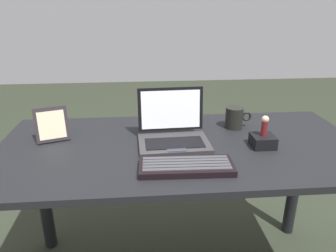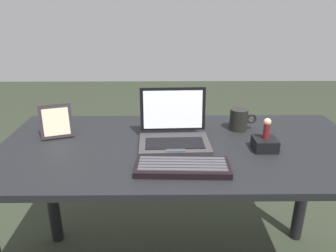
% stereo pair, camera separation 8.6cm
% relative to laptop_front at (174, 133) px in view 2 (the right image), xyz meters
% --- Properties ---
extents(desk, '(1.46, 0.70, 0.71)m').
position_rel_laptop_front_xyz_m(desk, '(0.03, -0.02, -0.16)').
color(desk, black).
rests_on(desk, ground).
extents(laptop_front, '(0.29, 0.22, 0.21)m').
position_rel_laptop_front_xyz_m(laptop_front, '(0.00, 0.00, 0.00)').
color(laptop_front, '#2D2C2E').
rests_on(laptop_front, desk).
extents(external_keyboard, '(0.33, 0.14, 0.03)m').
position_rel_laptop_front_xyz_m(external_keyboard, '(0.02, -0.23, -0.03)').
color(external_keyboard, black).
rests_on(external_keyboard, desk).
extents(photo_frame, '(0.14, 0.08, 0.14)m').
position_rel_laptop_front_xyz_m(photo_frame, '(-0.49, 0.06, 0.03)').
color(photo_frame, black).
rests_on(photo_frame, desk).
extents(figurine_stand, '(0.09, 0.09, 0.05)m').
position_rel_laptop_front_xyz_m(figurine_stand, '(0.35, -0.07, -0.02)').
color(figurine_stand, black).
rests_on(figurine_stand, desk).
extents(figurine, '(0.03, 0.03, 0.08)m').
position_rel_laptop_front_xyz_m(figurine, '(0.35, -0.07, 0.05)').
color(figurine, maroon).
rests_on(figurine, figurine_stand).
extents(coffee_mug, '(0.12, 0.08, 0.10)m').
position_rel_laptop_front_xyz_m(coffee_mug, '(0.29, 0.14, 0.01)').
color(coffee_mug, black).
rests_on(coffee_mug, desk).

